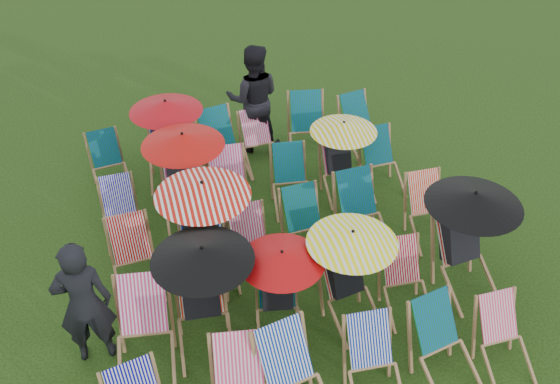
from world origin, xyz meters
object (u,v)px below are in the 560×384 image
object	(u,v)px
person_rear	(253,99)
person_left	(84,303)
deckchair_5	(506,341)
deckchair_29	(362,126)

from	to	relation	value
person_rear	person_left	bearing A→B (deg)	67.38
deckchair_5	deckchair_29	xyz separation A→B (m)	(0.17, 4.57, 0.04)
person_left	person_rear	xyz separation A→B (m)	(2.83, 3.72, 0.08)
deckchair_29	person_rear	bearing A→B (deg)	150.26
deckchair_29	person_rear	xyz separation A→B (m)	(-1.71, 0.58, 0.47)
deckchair_5	deckchair_29	distance (m)	4.58
deckchair_5	person_rear	bearing A→B (deg)	106.60
deckchair_29	person_left	size ratio (longest dim) A/B	0.55
deckchair_29	person_left	distance (m)	5.53
deckchair_29	person_left	xyz separation A→B (m)	(-4.54, -3.14, 0.39)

